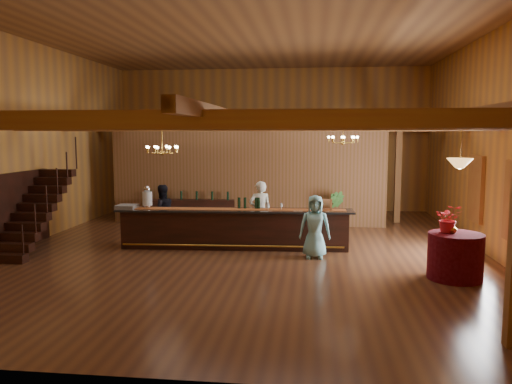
# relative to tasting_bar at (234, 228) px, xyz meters

# --- Properties ---
(floor) EXTENTS (14.00, 14.00, 0.00)m
(floor) POSITION_rel_tasting_bar_xyz_m (0.36, -0.07, -0.52)
(floor) COLOR brown
(floor) RESTS_ON ground
(ceiling) EXTENTS (14.00, 14.00, 0.00)m
(ceiling) POSITION_rel_tasting_bar_xyz_m (0.36, -0.07, 4.98)
(ceiling) COLOR olive
(ceiling) RESTS_ON wall_back
(wall_back) EXTENTS (12.00, 0.10, 5.50)m
(wall_back) POSITION_rel_tasting_bar_xyz_m (0.36, 6.93, 2.23)
(wall_back) COLOR #BC7E31
(wall_back) RESTS_ON floor
(wall_front) EXTENTS (12.00, 0.10, 5.50)m
(wall_front) POSITION_rel_tasting_bar_xyz_m (0.36, -7.07, 2.23)
(wall_front) COLOR #BC7E31
(wall_front) RESTS_ON floor
(wall_left) EXTENTS (0.10, 14.00, 5.50)m
(wall_left) POSITION_rel_tasting_bar_xyz_m (-5.64, -0.07, 2.23)
(wall_left) COLOR #BC7E31
(wall_left) RESTS_ON floor
(wall_right) EXTENTS (0.10, 14.00, 5.50)m
(wall_right) POSITION_rel_tasting_bar_xyz_m (6.36, -0.07, 2.23)
(wall_right) COLOR #BC7E31
(wall_right) RESTS_ON floor
(beam_grid) EXTENTS (11.90, 13.90, 0.39)m
(beam_grid) POSITION_rel_tasting_bar_xyz_m (0.36, 0.44, 2.72)
(beam_grid) COLOR olive
(beam_grid) RESTS_ON wall_left
(support_posts) EXTENTS (9.20, 10.20, 3.20)m
(support_posts) POSITION_rel_tasting_bar_xyz_m (0.36, -0.57, 1.08)
(support_posts) COLOR olive
(support_posts) RESTS_ON floor
(partition_wall) EXTENTS (9.00, 0.18, 3.10)m
(partition_wall) POSITION_rel_tasting_bar_xyz_m (-0.14, 3.43, 1.03)
(partition_wall) COLOR brown
(partition_wall) RESTS_ON floor
(window_right_back) EXTENTS (0.12, 1.05, 1.75)m
(window_right_back) POSITION_rel_tasting_bar_xyz_m (6.31, 0.93, 1.03)
(window_right_back) COLOR white
(window_right_back) RESTS_ON wall_right
(staircase) EXTENTS (1.00, 2.80, 2.00)m
(staircase) POSITION_rel_tasting_bar_xyz_m (-5.09, -0.81, 0.48)
(staircase) COLOR black
(staircase) RESTS_ON floor
(backroom_boxes) EXTENTS (4.10, 0.60, 1.10)m
(backroom_boxes) POSITION_rel_tasting_bar_xyz_m (0.07, 5.43, 0.01)
(backroom_boxes) COLOR black
(backroom_boxes) RESTS_ON floor
(tasting_bar) EXTENTS (6.20, 1.10, 1.04)m
(tasting_bar) POSITION_rel_tasting_bar_xyz_m (0.00, 0.00, 0.00)
(tasting_bar) COLOR black
(tasting_bar) RESTS_ON floor
(beverage_dispenser) EXTENTS (0.26, 0.26, 0.60)m
(beverage_dispenser) POSITION_rel_tasting_bar_xyz_m (-2.32, -0.07, 0.79)
(beverage_dispenser) COLOR silver
(beverage_dispenser) RESTS_ON tasting_bar
(glass_rack_tray) EXTENTS (0.50, 0.50, 0.10)m
(glass_rack_tray) POSITION_rel_tasting_bar_xyz_m (-2.84, -0.19, 0.56)
(glass_rack_tray) COLOR gray
(glass_rack_tray) RESTS_ON tasting_bar
(raffle_drum) EXTENTS (0.34, 0.24, 0.30)m
(raffle_drum) POSITION_rel_tasting_bar_xyz_m (2.36, 0.07, 0.68)
(raffle_drum) COLOR #95522E
(raffle_drum) RESTS_ON tasting_bar
(bar_bottle_0) EXTENTS (0.07, 0.07, 0.30)m
(bar_bottle_0) POSITION_rel_tasting_bar_xyz_m (0.11, 0.12, 0.66)
(bar_bottle_0) COLOR black
(bar_bottle_0) RESTS_ON tasting_bar
(bar_bottle_1) EXTENTS (0.07, 0.07, 0.30)m
(bar_bottle_1) POSITION_rel_tasting_bar_xyz_m (0.26, 0.13, 0.66)
(bar_bottle_1) COLOR black
(bar_bottle_1) RESTS_ON tasting_bar
(bar_bottle_2) EXTENTS (0.07, 0.07, 0.30)m
(bar_bottle_2) POSITION_rel_tasting_bar_xyz_m (0.55, 0.15, 0.66)
(bar_bottle_2) COLOR black
(bar_bottle_2) RESTS_ON tasting_bar
(bar_bottle_3) EXTENTS (0.07, 0.07, 0.30)m
(bar_bottle_3) POSITION_rel_tasting_bar_xyz_m (0.62, 0.15, 0.66)
(bar_bottle_3) COLOR black
(bar_bottle_3) RESTS_ON tasting_bar
(backbar_shelf) EXTENTS (3.02, 0.87, 0.84)m
(backbar_shelf) POSITION_rel_tasting_bar_xyz_m (-2.01, 3.15, -0.10)
(backbar_shelf) COLOR black
(backbar_shelf) RESTS_ON floor
(round_table) EXTENTS (1.10, 1.10, 0.96)m
(round_table) POSITION_rel_tasting_bar_xyz_m (4.97, -2.25, -0.04)
(round_table) COLOR #5A0D1A
(round_table) RESTS_ON floor
(chandelier_left) EXTENTS (0.80, 0.80, 0.75)m
(chandelier_left) POSITION_rel_tasting_bar_xyz_m (-1.71, -0.63, 2.09)
(chandelier_left) COLOR #BC8C31
(chandelier_left) RESTS_ON beam_grid
(chandelier_right) EXTENTS (0.80, 0.80, 0.51)m
(chandelier_right) POSITION_rel_tasting_bar_xyz_m (2.82, 0.95, 2.32)
(chandelier_right) COLOR #BC8C31
(chandelier_right) RESTS_ON beam_grid
(pendant_lamp) EXTENTS (0.52, 0.52, 0.90)m
(pendant_lamp) POSITION_rel_tasting_bar_xyz_m (4.97, -2.25, 1.88)
(pendant_lamp) COLOR #BC8C31
(pendant_lamp) RESTS_ON beam_grid
(bartender) EXTENTS (0.70, 0.56, 1.70)m
(bartender) POSITION_rel_tasting_bar_xyz_m (0.58, 0.86, 0.33)
(bartender) COLOR white
(bartender) RESTS_ON floor
(staff_second) EXTENTS (0.97, 0.92, 1.57)m
(staff_second) POSITION_rel_tasting_bar_xyz_m (-2.20, 0.78, 0.26)
(staff_second) COLOR black
(staff_second) RESTS_ON floor
(guest) EXTENTS (0.75, 0.49, 1.53)m
(guest) POSITION_rel_tasting_bar_xyz_m (2.09, -0.81, 0.24)
(guest) COLOR #7FC6CA
(guest) RESTS_ON floor
(floor_plant) EXTENTS (0.67, 0.55, 1.21)m
(floor_plant) POSITION_rel_tasting_bar_xyz_m (2.67, 3.00, 0.08)
(floor_plant) COLOR #366E29
(floor_plant) RESTS_ON floor
(table_flowers) EXTENTS (0.59, 0.54, 0.59)m
(table_flowers) POSITION_rel_tasting_bar_xyz_m (4.83, -2.16, 0.73)
(table_flowers) COLOR red
(table_flowers) RESTS_ON round_table
(table_vase) EXTENTS (0.16, 0.16, 0.31)m
(table_vase) POSITION_rel_tasting_bar_xyz_m (4.90, -2.21, 0.59)
(table_vase) COLOR #BC8C31
(table_vase) RESTS_ON round_table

